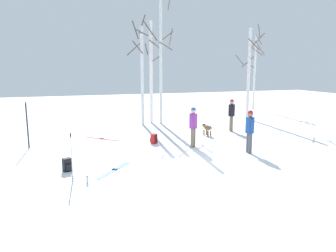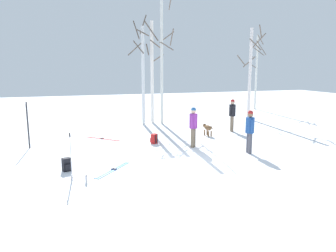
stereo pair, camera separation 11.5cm
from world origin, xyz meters
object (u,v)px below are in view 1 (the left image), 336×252
Objects in this scene: ski_pair_lying_0 at (114,170)px; ski_pair_lying_1 at (102,139)px; birch_tree_5 at (249,71)px; water_bottle_1 at (247,138)px; person_2 at (232,113)px; backpack_0 at (154,139)px; ski_pair_planted_0 at (27,126)px; person_1 at (250,129)px; person_0 at (193,124)px; backpack_1 at (67,165)px; water_bottle_0 at (87,180)px; birch_tree_3 at (151,69)px; ski_poles_0 at (72,155)px; birch_tree_6 at (255,71)px; dog at (207,128)px; birch_tree_2 at (142,73)px; birch_tree_4 at (161,60)px.

ski_pair_lying_0 is 4.97m from ski_pair_lying_1.
water_bottle_1 is at bearing -121.72° from birch_tree_5.
person_2 is 3.90× the size of backpack_0.
ski_pair_planted_0 is at bearing -162.60° from birch_tree_5.
person_1 reaches higher than ski_pair_lying_1.
person_1 is 2.41m from water_bottle_1.
birch_tree_5 is (7.82, 4.90, 2.89)m from backpack_0.
person_0 is 3.90× the size of backpack_1.
birch_tree_3 reaches higher than water_bottle_0.
birch_tree_6 reaches higher than ski_poles_0.
dog is 2.03× the size of backpack_1.
birch_tree_5 reaches higher than ski_pair_planted_0.
person_0 is at bearing -141.65° from person_2.
ski_pair_lying_0 is at bearing -125.24° from backpack_0.
ski_pair_lying_1 is at bearing 15.12° from ski_pair_planted_0.
dog is at bearing 37.72° from ski_pair_lying_0.
birch_tree_2 is 1.42m from birch_tree_4.
person_1 is 6.91m from ski_pair_lying_1.
water_bottle_0 is at bearing -155.26° from water_bottle_1.
person_0 is 1.98m from backpack_0.
birch_tree_2 is 0.90m from birch_tree_3.
dog is 3.72× the size of water_bottle_0.
birch_tree_3 is at bearing 61.22° from ski_poles_0.
ski_pair_lying_1 is at bearing 73.77° from ski_poles_0.
birch_tree_5 is at bearing 38.94° from ski_pair_lying_0.
ski_poles_0 is (-1.33, -0.50, 0.76)m from ski_pair_lying_0.
dog is 0.15× the size of birch_tree_5.
birch_tree_4 is (1.88, 4.86, 3.58)m from backpack_0.
person_1 reaches higher than water_bottle_1.
ski_pair_lying_1 is 4.89m from backpack_1.
ski_pair_planted_0 is 7.49m from birch_tree_2.
person_0 is 1.00× the size of person_1.
ski_poles_0 is 0.25× the size of birch_tree_6.
birch_tree_2 is (-2.45, 7.65, 2.04)m from person_1.
ski_pair_lying_0 is 10.01m from birch_tree_3.
ski_pair_lying_1 is at bearing 170.40° from dog.
person_0 is 6.94m from ski_pair_planted_0.
person_1 is 9.22m from birch_tree_5.
birch_tree_6 is at bearing 46.16° from dog.
birch_tree_4 is (3.95, 3.20, 3.79)m from ski_pair_lying_1.
ski_poles_0 is at bearing -145.24° from dog.
water_bottle_1 is (6.62, 2.49, 0.12)m from ski_pair_lying_0.
ski_pair_lying_1 is (3.17, 0.86, -0.96)m from ski_pair_planted_0.
backpack_1 reaches higher than water_bottle_0.
dog is at bearing 28.76° from backpack_1.
birch_tree_2 is (0.70, 4.89, 2.80)m from backpack_0.
ski_pair_planted_0 is 4.45× the size of backpack_0.
ski_pair_planted_0 is at bearing 108.88° from ski_poles_0.
water_bottle_1 is (6.36, -2.48, 0.12)m from ski_pair_lying_1.
water_bottle_1 is at bearing -100.21° from person_2.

